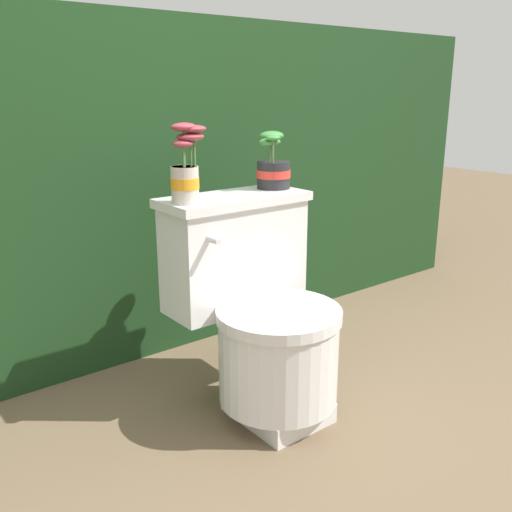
# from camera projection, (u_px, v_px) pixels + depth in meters

# --- Properties ---
(ground_plane) EXTENTS (12.00, 12.00, 0.00)m
(ground_plane) POSITION_uv_depth(u_px,v_px,m) (264.00, 411.00, 1.95)
(ground_plane) COLOR brown
(hedge_backdrop) EXTENTS (3.71, 0.84, 1.34)m
(hedge_backdrop) POSITION_uv_depth(u_px,v_px,m) (119.00, 180.00, 2.55)
(hedge_backdrop) COLOR #193819
(hedge_backdrop) RESTS_ON ground
(toilet) EXTENTS (0.51, 0.55, 0.72)m
(toilet) POSITION_uv_depth(u_px,v_px,m) (260.00, 313.00, 1.91)
(toilet) COLOR silver
(toilet) RESTS_ON ground
(potted_plant_left) EXTENTS (0.11, 0.10, 0.25)m
(potted_plant_left) POSITION_uv_depth(u_px,v_px,m) (186.00, 170.00, 1.73)
(potted_plant_left) COLOR beige
(potted_plant_left) RESTS_ON toilet
(potted_plant_midleft) EXTENTS (0.14, 0.14, 0.20)m
(potted_plant_midleft) POSITION_uv_depth(u_px,v_px,m) (273.00, 167.00, 2.02)
(potted_plant_midleft) COLOR #262628
(potted_plant_midleft) RESTS_ON toilet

